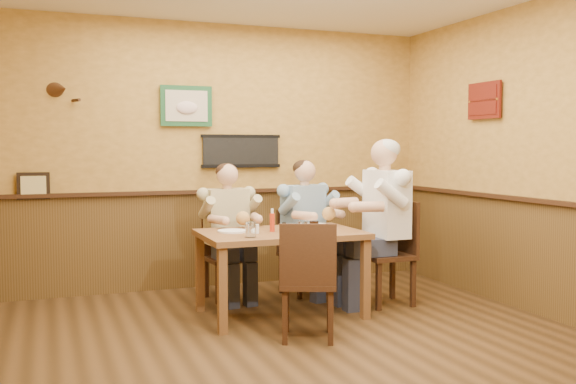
% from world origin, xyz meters
% --- Properties ---
extents(room, '(5.02, 5.03, 2.81)m').
position_xyz_m(room, '(0.13, 0.17, 1.69)').
color(room, '#362310').
rests_on(room, ground).
extents(dining_table, '(1.40, 0.90, 0.75)m').
position_xyz_m(dining_table, '(0.34, 1.09, 0.66)').
color(dining_table, brown).
rests_on(dining_table, ground).
extents(chair_back_left, '(0.43, 0.43, 0.84)m').
position_xyz_m(chair_back_left, '(0.06, 1.85, 0.42)').
color(chair_back_left, '#3B2213').
rests_on(chair_back_left, ground).
extents(chair_back_right, '(0.48, 0.48, 0.86)m').
position_xyz_m(chair_back_right, '(0.84, 1.78, 0.43)').
color(chair_back_right, '#3B2213').
rests_on(chair_back_right, ground).
extents(chair_right_end, '(0.46, 0.46, 0.98)m').
position_xyz_m(chair_right_end, '(1.41, 1.10, 0.49)').
color(chair_right_end, '#3B2213').
rests_on(chair_right_end, ground).
extents(chair_near_side, '(0.56, 0.56, 0.92)m').
position_xyz_m(chair_near_side, '(0.30, 0.36, 0.46)').
color(chair_near_side, '#3B2213').
rests_on(chair_near_side, ground).
extents(diner_tan_shirt, '(0.61, 0.61, 1.20)m').
position_xyz_m(diner_tan_shirt, '(0.06, 1.85, 0.60)').
color(diner_tan_shirt, beige).
rests_on(diner_tan_shirt, ground).
extents(diner_blue_polo, '(0.68, 0.68, 1.22)m').
position_xyz_m(diner_blue_polo, '(0.84, 1.78, 0.61)').
color(diner_blue_polo, '#7B9BB8').
rests_on(diner_blue_polo, ground).
extents(diner_white_elder, '(0.66, 0.66, 1.41)m').
position_xyz_m(diner_white_elder, '(1.41, 1.10, 0.70)').
color(diner_white_elder, white).
rests_on(diner_white_elder, ground).
extents(water_glass_left, '(0.09, 0.09, 0.13)m').
position_xyz_m(water_glass_left, '(-0.02, 0.82, 0.81)').
color(water_glass_left, white).
rests_on(water_glass_left, dining_table).
extents(water_glass_mid, '(0.11, 0.11, 0.13)m').
position_xyz_m(water_glass_mid, '(0.41, 0.75, 0.81)').
color(water_glass_mid, white).
rests_on(water_glass_mid, dining_table).
extents(cola_tumbler, '(0.10, 0.10, 0.10)m').
position_xyz_m(cola_tumbler, '(0.59, 0.92, 0.80)').
color(cola_tumbler, black).
rests_on(cola_tumbler, dining_table).
extents(hot_sauce_bottle, '(0.05, 0.05, 0.18)m').
position_xyz_m(hot_sauce_bottle, '(0.26, 1.10, 0.84)').
color(hot_sauce_bottle, red).
rests_on(hot_sauce_bottle, dining_table).
extents(salt_shaker, '(0.04, 0.04, 0.08)m').
position_xyz_m(salt_shaker, '(0.10, 1.02, 0.79)').
color(salt_shaker, white).
rests_on(salt_shaker, dining_table).
extents(pepper_shaker, '(0.04, 0.04, 0.08)m').
position_xyz_m(pepper_shaker, '(0.35, 1.04, 0.79)').
color(pepper_shaker, black).
rests_on(pepper_shaker, dining_table).
extents(plate_far_left, '(0.34, 0.34, 0.02)m').
position_xyz_m(plate_far_left, '(-0.08, 1.19, 0.76)').
color(plate_far_left, white).
rests_on(plate_far_left, dining_table).
extents(plate_far_right, '(0.26, 0.26, 0.02)m').
position_xyz_m(plate_far_right, '(0.78, 1.36, 0.76)').
color(plate_far_right, white).
rests_on(plate_far_right, dining_table).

